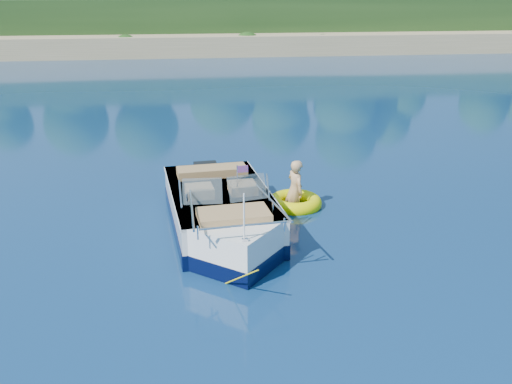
% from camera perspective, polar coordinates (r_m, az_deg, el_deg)
% --- Properties ---
extents(ground, '(160.00, 160.00, 0.00)m').
position_cam_1_polar(ground, '(10.69, 9.81, -9.55)').
color(ground, '#0A264A').
rests_on(ground, ground).
extents(shoreline, '(170.00, 59.00, 6.00)m').
position_cam_1_polar(shoreline, '(72.79, -5.19, 16.80)').
color(shoreline, '#9B855A').
rests_on(shoreline, ground).
extents(motorboat, '(2.56, 6.07, 2.02)m').
position_cam_1_polar(motorboat, '(12.60, -3.33, -2.52)').
color(motorboat, white).
rests_on(motorboat, ground).
extents(tow_tube, '(1.74, 1.74, 0.36)m').
position_cam_1_polar(tow_tube, '(14.26, 3.91, -1.06)').
color(tow_tube, '#FFF901').
rests_on(tow_tube, ground).
extents(boy, '(0.68, 0.94, 1.70)m').
position_cam_1_polar(boy, '(14.28, 3.81, -1.41)').
color(boy, tan).
rests_on(boy, ground).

